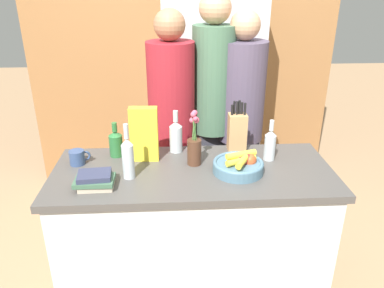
% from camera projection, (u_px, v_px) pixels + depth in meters
% --- Properties ---
extents(kitchen_island, '(1.53, 0.64, 0.90)m').
position_uv_depth(kitchen_island, '(193.00, 236.00, 2.23)').
color(kitchen_island, silver).
rests_on(kitchen_island, ground_plane).
extents(back_wall_wood, '(2.73, 0.12, 2.60)m').
position_uv_depth(back_wall_wood, '(182.00, 47.00, 3.35)').
color(back_wall_wood, olive).
rests_on(back_wall_wood, ground_plane).
extents(refrigerator, '(0.78, 0.63, 1.91)m').
position_uv_depth(refrigerator, '(210.00, 95.00, 3.18)').
color(refrigerator, '#B7B7BC').
rests_on(refrigerator, ground_plane).
extents(fruit_bowl, '(0.27, 0.27, 0.12)m').
position_uv_depth(fruit_bowl, '(240.00, 164.00, 2.01)').
color(fruit_bowl, slate).
rests_on(fruit_bowl, kitchen_island).
extents(knife_block, '(0.11, 0.09, 0.31)m').
position_uv_depth(knife_block, '(237.00, 131.00, 2.24)').
color(knife_block, tan).
rests_on(knife_block, kitchen_island).
extents(flower_vase, '(0.08, 0.08, 0.32)m').
position_uv_depth(flower_vase, '(194.00, 147.00, 2.07)').
color(flower_vase, '#4C2D1E').
rests_on(flower_vase, kitchen_island).
extents(cereal_box, '(0.16, 0.06, 0.31)m').
position_uv_depth(cereal_box, '(144.00, 134.00, 2.10)').
color(cereal_box, yellow).
rests_on(cereal_box, kitchen_island).
extents(coffee_mug, '(0.12, 0.08, 0.08)m').
position_uv_depth(coffee_mug, '(78.00, 157.00, 2.10)').
color(coffee_mug, '#334770').
rests_on(coffee_mug, kitchen_island).
extents(book_stack, '(0.20, 0.14, 0.08)m').
position_uv_depth(book_stack, '(95.00, 180.00, 1.86)').
color(book_stack, '#B7A88E').
rests_on(book_stack, kitchen_island).
extents(bottle_oil, '(0.08, 0.08, 0.21)m').
position_uv_depth(bottle_oil, '(116.00, 143.00, 2.18)').
color(bottle_oil, '#286633').
rests_on(bottle_oil, kitchen_island).
extents(bottle_vinegar, '(0.08, 0.08, 0.26)m').
position_uv_depth(bottle_vinegar, '(176.00, 136.00, 2.23)').
color(bottle_vinegar, '#B2BCC1').
rests_on(bottle_vinegar, kitchen_island).
extents(bottle_wine, '(0.06, 0.06, 0.30)m').
position_uv_depth(bottle_wine, '(128.00, 157.00, 1.92)').
color(bottle_wine, '#B2BCC1').
rests_on(bottle_wine, kitchen_island).
extents(bottle_water, '(0.06, 0.06, 0.24)m').
position_uv_depth(bottle_water, '(270.00, 144.00, 2.13)').
color(bottle_water, '#B2BCC1').
rests_on(bottle_water, kitchen_island).
extents(person_at_sink, '(0.31, 0.31, 1.70)m').
position_uv_depth(person_at_sink, '(172.00, 122.00, 2.54)').
color(person_at_sink, '#383842').
rests_on(person_at_sink, ground_plane).
extents(person_in_blue, '(0.29, 0.29, 1.80)m').
position_uv_depth(person_in_blue, '(213.00, 108.00, 2.61)').
color(person_in_blue, '#383842').
rests_on(person_in_blue, ground_plane).
extents(person_in_red_tee, '(0.32, 0.32, 1.69)m').
position_uv_depth(person_in_red_tee, '(240.00, 119.00, 2.63)').
color(person_in_red_tee, '#383842').
rests_on(person_in_red_tee, ground_plane).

